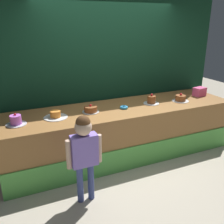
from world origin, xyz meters
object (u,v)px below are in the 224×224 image
(donut, at_px, (124,107))
(cake_far_left, at_px, (16,121))
(cake_far_right, at_px, (181,99))
(child_figure, at_px, (84,148))
(cake_right, at_px, (151,100))
(cake_center, at_px, (91,109))
(pink_box, at_px, (199,92))
(cake_left, at_px, (56,115))

(donut, relative_size, cake_far_left, 0.48)
(cake_far_left, bearing_deg, cake_far_right, -0.69)
(child_figure, relative_size, cake_right, 4.32)
(cake_far_right, bearing_deg, cake_right, 170.95)
(cake_right, bearing_deg, cake_far_left, -178.58)
(donut, bearing_deg, child_figure, -138.57)
(child_figure, relative_size, cake_far_left, 4.23)
(cake_right, bearing_deg, cake_center, 179.40)
(pink_box, height_order, cake_center, pink_box)
(cake_right, bearing_deg, donut, -175.29)
(cake_center, bearing_deg, cake_left, -178.32)
(donut, xyz_separation_m, cake_left, (-1.10, 0.04, 0.02))
(pink_box, bearing_deg, donut, -176.68)
(child_figure, distance_m, cake_far_left, 1.10)
(donut, relative_size, cake_center, 0.50)
(cake_far_left, height_order, cake_center, cake_far_left)
(cake_center, distance_m, cake_right, 1.10)
(donut, distance_m, cake_left, 1.10)
(pink_box, relative_size, cake_left, 0.63)
(cake_left, distance_m, cake_far_right, 2.21)
(cake_far_left, xyz_separation_m, cake_far_right, (2.75, -0.03, -0.01))
(cake_far_left, xyz_separation_m, cake_right, (2.20, 0.05, 0.00))
(donut, xyz_separation_m, cake_right, (0.55, 0.05, 0.04))
(cake_far_right, bearing_deg, cake_left, 177.84)
(pink_box, distance_m, cake_far_left, 3.31)
(cake_left, height_order, cake_right, cake_right)
(cake_left, relative_size, cake_right, 1.30)
(donut, bearing_deg, cake_center, 174.10)
(cake_far_right, bearing_deg, cake_far_left, 179.31)
(cake_center, bearing_deg, child_figure, -114.22)
(donut, height_order, cake_far_left, cake_far_left)
(cake_left, relative_size, cake_center, 1.33)
(pink_box, bearing_deg, cake_right, -177.38)
(child_figure, distance_m, cake_far_right, 2.21)
(cake_right, xyz_separation_m, cake_far_right, (0.55, -0.09, -0.01))
(child_figure, xyz_separation_m, donut, (0.96, 0.84, 0.12))
(cake_center, xyz_separation_m, cake_far_right, (1.65, -0.10, 0.00))
(pink_box, bearing_deg, cake_far_right, -165.92)
(child_figure, distance_m, donut, 1.28)
(child_figure, bearing_deg, cake_left, 99.35)
(pink_box, xyz_separation_m, cake_far_right, (-0.55, -0.14, -0.03))
(pink_box, bearing_deg, cake_far_left, -178.18)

